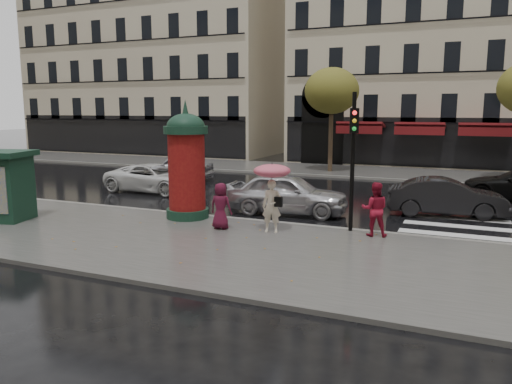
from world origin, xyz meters
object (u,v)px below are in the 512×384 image
at_px(woman_umbrella, 272,186).
at_px(car_darkgrey, 446,197).
at_px(car_white, 154,178).
at_px(newsstand, 2,185).
at_px(car_far_silver, 178,168).
at_px(car_silver, 287,193).
at_px(woman_red, 375,209).
at_px(traffic_light, 353,148).
at_px(morris_column, 187,162).
at_px(man_burgundy, 221,206).

height_order(woman_umbrella, car_darkgrey, woman_umbrella).
bearing_deg(woman_umbrella, car_white, 146.10).
xyz_separation_m(newsstand, car_far_silver, (-0.30, 12.08, -0.68)).
relative_size(woman_umbrella, car_silver, 0.48).
relative_size(car_silver, car_darkgrey, 1.08).
height_order(newsstand, car_white, newsstand).
distance_m(woman_red, car_white, 12.68).
xyz_separation_m(woman_umbrella, car_darkgrey, (5.01, 5.53, -0.90)).
xyz_separation_m(car_darkgrey, car_far_silver, (-14.83, 4.39, -0.01)).
distance_m(car_silver, car_white, 8.14).
bearing_deg(traffic_light, car_silver, 142.65).
xyz_separation_m(woman_umbrella, woman_red, (3.13, 0.83, -0.65)).
height_order(woman_red, morris_column, morris_column).
height_order(woman_umbrella, man_burgundy, woman_umbrella).
height_order(woman_umbrella, newsstand, newsstand).
bearing_deg(car_white, woman_red, -111.08).
relative_size(car_darkgrey, car_far_silver, 1.04).
bearing_deg(man_burgundy, morris_column, -28.85).
relative_size(traffic_light, car_far_silver, 1.07).
height_order(traffic_light, newsstand, traffic_light).
bearing_deg(man_burgundy, car_silver, -104.60).
distance_m(man_burgundy, car_far_silver, 13.00).
relative_size(woman_umbrella, car_far_silver, 0.54).
xyz_separation_m(car_silver, car_white, (-7.81, 2.28, -0.12)).
relative_size(man_burgundy, traffic_light, 0.35).
xyz_separation_m(morris_column, car_white, (-4.89, 4.92, -1.48)).
bearing_deg(car_silver, car_white, 67.84).
height_order(morris_column, car_silver, morris_column).
relative_size(traffic_light, car_silver, 0.94).
relative_size(newsstand, car_silver, 0.52).
xyz_separation_m(woman_red, car_white, (-11.68, 4.92, -0.28)).
bearing_deg(car_darkgrey, traffic_light, 140.68).
bearing_deg(man_burgundy, car_far_silver, -51.24).
bearing_deg(morris_column, car_white, 134.82).
height_order(woman_red, car_far_silver, woman_red).
height_order(traffic_light, car_white, traffic_light).
bearing_deg(car_white, car_far_silver, 18.68).
xyz_separation_m(traffic_light, car_far_silver, (-12.14, 8.79, -2.12)).
xyz_separation_m(morris_column, newsstand, (-5.86, -2.98, -0.77)).
relative_size(woman_red, car_silver, 0.36).
bearing_deg(traffic_light, car_far_silver, 144.09).
distance_m(car_silver, car_far_silver, 11.14).
distance_m(woman_umbrella, car_silver, 3.64).
xyz_separation_m(man_burgundy, morris_column, (-1.94, 1.08, 1.28)).
bearing_deg(woman_umbrella, morris_column, 167.28).
height_order(car_silver, car_far_silver, car_silver).
bearing_deg(woman_red, car_silver, -45.36).
relative_size(man_burgundy, car_silver, 0.33).
relative_size(newsstand, car_white, 0.50).
bearing_deg(newsstand, car_far_silver, 91.43).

